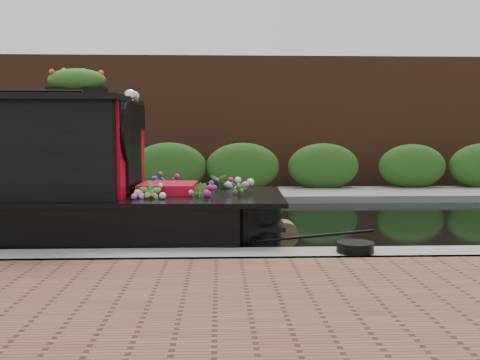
{
  "coord_description": "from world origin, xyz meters",
  "views": [
    {
      "loc": [
        1.43,
        -9.55,
        1.67
      ],
      "look_at": [
        1.77,
        -0.6,
        0.88
      ],
      "focal_mm": 40.0,
      "sensor_mm": 36.0,
      "label": 1
    }
  ],
  "objects": [
    {
      "name": "ground",
      "position": [
        0.0,
        0.0,
        0.0
      ],
      "size": [
        80.0,
        80.0,
        0.0
      ],
      "primitive_type": "plane",
      "color": "black",
      "rests_on": "ground"
    },
    {
      "name": "near_bank_coping",
      "position": [
        0.0,
        -3.3,
        0.0
      ],
      "size": [
        40.0,
        0.6,
        0.5
      ],
      "primitive_type": "cube",
      "color": "gray",
      "rests_on": "ground"
    },
    {
      "name": "far_bank_path",
      "position": [
        0.0,
        4.2,
        0.0
      ],
      "size": [
        40.0,
        2.4,
        0.34
      ],
      "primitive_type": "cube",
      "color": "slate",
      "rests_on": "ground"
    },
    {
      "name": "far_hedge",
      "position": [
        0.0,
        5.1,
        0.0
      ],
      "size": [
        40.0,
        1.1,
        2.8
      ],
      "primitive_type": "cube",
      "color": "#264E1A",
      "rests_on": "ground"
    },
    {
      "name": "far_brick_wall",
      "position": [
        0.0,
        7.2,
        0.0
      ],
      "size": [
        40.0,
        1.0,
        8.0
      ],
      "primitive_type": "cube",
      "color": "#552E1C",
      "rests_on": "ground"
    },
    {
      "name": "rope_fender",
      "position": [
        2.39,
        -1.76,
        0.19
      ],
      "size": [
        0.37,
        0.36,
        0.37
      ],
      "primitive_type": "cylinder",
      "rotation": [
        1.57,
        0.0,
        0.0
      ],
      "color": "brown",
      "rests_on": "ground"
    },
    {
      "name": "coiled_mooring_rope",
      "position": [
        3.05,
        -3.32,
        0.31
      ],
      "size": [
        0.44,
        0.44,
        0.12
      ],
      "primitive_type": "cylinder",
      "color": "black",
      "rests_on": "near_bank_coping"
    }
  ]
}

